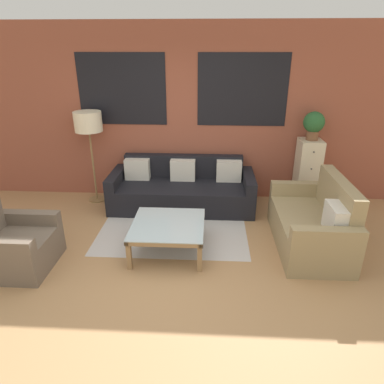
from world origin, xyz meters
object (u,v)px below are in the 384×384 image
at_px(settee_vintage, 313,224).
at_px(drawer_cabinet, 307,173).
at_px(couch_dark, 182,190).
at_px(coffee_table, 168,228).
at_px(potted_plant, 314,124).
at_px(armchair_corner, 14,246).
at_px(floor_lamp, 88,124).

distance_m(settee_vintage, drawer_cabinet, 1.37).
distance_m(couch_dark, coffee_table, 1.36).
bearing_deg(coffee_table, potted_plant, 36.91).
relative_size(armchair_corner, floor_lamp, 0.56).
height_order(couch_dark, potted_plant, potted_plant).
relative_size(drawer_cabinet, potted_plant, 2.48).
xyz_separation_m(settee_vintage, drawer_cabinet, (0.22, 1.33, 0.23)).
bearing_deg(drawer_cabinet, potted_plant, 90.00).
xyz_separation_m(settee_vintage, coffee_table, (-1.86, -0.23, 0.03)).
height_order(couch_dark, coffee_table, couch_dark).
bearing_deg(floor_lamp, armchair_corner, -100.33).
height_order(armchair_corner, floor_lamp, floor_lamp).
xyz_separation_m(floor_lamp, drawer_cabinet, (3.50, 0.05, -0.76)).
height_order(settee_vintage, floor_lamp, floor_lamp).
relative_size(couch_dark, floor_lamp, 1.52).
xyz_separation_m(armchair_corner, drawer_cabinet, (3.85, 2.00, 0.27)).
distance_m(coffee_table, floor_lamp, 2.28).
xyz_separation_m(coffee_table, floor_lamp, (-1.42, 1.51, 0.96)).
bearing_deg(settee_vintage, couch_dark, 147.88).
bearing_deg(couch_dark, potted_plant, 5.85).
bearing_deg(floor_lamp, potted_plant, 0.85).
xyz_separation_m(armchair_corner, floor_lamp, (0.35, 1.94, 1.02)).
bearing_deg(armchair_corner, couch_dark, 44.23).
distance_m(coffee_table, potted_plant, 2.79).
distance_m(settee_vintage, armchair_corner, 3.69).
relative_size(armchair_corner, drawer_cabinet, 0.77).
xyz_separation_m(couch_dark, potted_plant, (2.01, 0.21, 1.06)).
bearing_deg(couch_dark, armchair_corner, -135.77).
height_order(floor_lamp, drawer_cabinet, floor_lamp).
xyz_separation_m(armchair_corner, coffee_table, (1.77, 0.43, 0.06)).
bearing_deg(armchair_corner, drawer_cabinet, 27.39).
bearing_deg(potted_plant, drawer_cabinet, -90.00).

